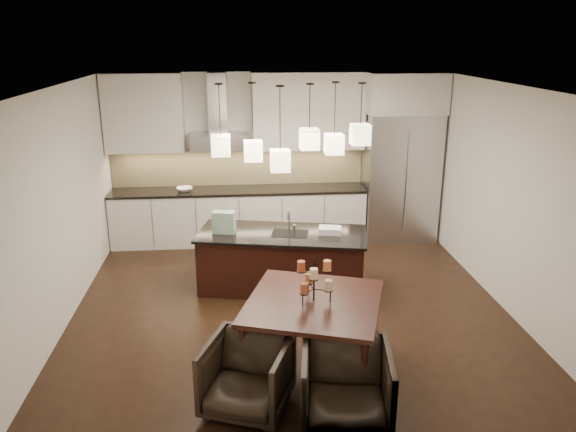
{
  "coord_description": "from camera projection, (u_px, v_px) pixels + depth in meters",
  "views": [
    {
      "loc": [
        -0.62,
        -6.63,
        3.37
      ],
      "look_at": [
        0.0,
        0.2,
        1.15
      ],
      "focal_mm": 35.0,
      "sensor_mm": 36.0,
      "label": 1
    }
  ],
  "objects": [
    {
      "name": "island_top",
      "position": [
        282.0,
        234.0,
        7.61
      ],
      "size": [
        2.42,
        1.39,
        0.04
      ],
      "primitive_type": "cube",
      "rotation": [
        0.0,
        0.0,
        -0.2
      ],
      "color": "black",
      "rests_on": "island_body"
    },
    {
      "name": "candle_e",
      "position": [
        301.0,
        266.0,
        5.65
      ],
      "size": [
        0.1,
        0.1,
        0.11
      ],
      "primitive_type": "cylinder",
      "rotation": [
        0.0,
        0.0,
        -0.32
      ],
      "color": "#A74725",
      "rests_on": "candelabra"
    },
    {
      "name": "candle_d",
      "position": [
        327.0,
        266.0,
        5.66
      ],
      "size": [
        0.1,
        0.1,
        0.11
      ],
      "primitive_type": "cylinder",
      "rotation": [
        0.0,
        0.0,
        -0.32
      ],
      "color": "orange",
      "rests_on": "candelabra"
    },
    {
      "name": "faucet",
      "position": [
        289.0,
        219.0,
        7.63
      ],
      "size": [
        0.13,
        0.22,
        0.33
      ],
      "primitive_type": null,
      "rotation": [
        0.0,
        0.0,
        -0.2
      ],
      "color": "silver",
      "rests_on": "island_top"
    },
    {
      "name": "wall_left",
      "position": [
        60.0,
        208.0,
        6.7
      ],
      "size": [
        0.02,
        5.5,
        2.8
      ],
      "primitive_type": "cube",
      "color": "silver",
      "rests_on": "ground"
    },
    {
      "name": "hood_canopy",
      "position": [
        219.0,
        141.0,
        9.11
      ],
      "size": [
        0.9,
        0.52,
        0.24
      ],
      "primitive_type": "cube",
      "color": "#B7B7BA",
      "rests_on": "wall_back"
    },
    {
      "name": "candelabra",
      "position": [
        314.0,
        280.0,
        5.64
      ],
      "size": [
        0.48,
        0.48,
        0.47
      ],
      "primitive_type": null,
      "rotation": [
        0.0,
        0.0,
        -0.32
      ],
      "color": "black",
      "rests_on": "dining_table"
    },
    {
      "name": "countertop",
      "position": [
        239.0,
        190.0,
        9.34
      ],
      "size": [
        4.21,
        0.66,
        0.04
      ],
      "primitive_type": "cube",
      "color": "black",
      "rests_on": "lower_cabinets"
    },
    {
      "name": "pendant_e",
      "position": [
        360.0,
        134.0,
        7.25
      ],
      "size": [
        0.24,
        0.24,
        0.26
      ],
      "primitive_type": "cube",
      "color": "#FFEABB",
      "rests_on": "ceiling"
    },
    {
      "name": "candle_b",
      "position": [
        309.0,
        278.0,
        5.78
      ],
      "size": [
        0.1,
        0.1,
        0.11
      ],
      "primitive_type": "cylinder",
      "rotation": [
        0.0,
        0.0,
        -0.32
      ],
      "color": "orange",
      "rests_on": "candelabra"
    },
    {
      "name": "wall_back",
      "position": [
        274.0,
        156.0,
        9.55
      ],
      "size": [
        5.5,
        0.02,
        2.8
      ],
      "primitive_type": "cube",
      "color": "silver",
      "rests_on": "ground"
    },
    {
      "name": "lower_cabinets",
      "position": [
        239.0,
        216.0,
        9.48
      ],
      "size": [
        4.21,
        0.62,
        0.88
      ],
      "primitive_type": "cube",
      "color": "silver",
      "rests_on": "floor"
    },
    {
      "name": "armchair_right",
      "position": [
        346.0,
        387.0,
        5.01
      ],
      "size": [
        0.9,
        0.92,
        0.75
      ],
      "primitive_type": "imported",
      "rotation": [
        0.0,
        0.0,
        -0.14
      ],
      "color": "black",
      "rests_on": "floor"
    },
    {
      "name": "ceiling",
      "position": [
        290.0,
        85.0,
        6.51
      ],
      "size": [
        5.5,
        5.5,
        0.02
      ],
      "primitive_type": "cube",
      "color": "white",
      "rests_on": "wall_back"
    },
    {
      "name": "pendant_d",
      "position": [
        334.0,
        144.0,
        7.42
      ],
      "size": [
        0.24,
        0.24,
        0.26
      ],
      "primitive_type": "cube",
      "color": "#FFEABB",
      "rests_on": "ceiling"
    },
    {
      "name": "pendant_b",
      "position": [
        253.0,
        151.0,
        7.35
      ],
      "size": [
        0.24,
        0.24,
        0.26
      ],
      "primitive_type": "cube",
      "color": "#FFEABB",
      "rests_on": "ceiling"
    },
    {
      "name": "armchair_left",
      "position": [
        247.0,
        376.0,
        5.21
      ],
      "size": [
        0.97,
        0.99,
        0.7
      ],
      "primitive_type": "imported",
      "rotation": [
        0.0,
        0.0,
        -0.36
      ],
      "color": "black",
      "rests_on": "floor"
    },
    {
      "name": "island_body",
      "position": [
        282.0,
        262.0,
        7.74
      ],
      "size": [
        2.33,
        1.3,
        0.78
      ],
      "primitive_type": "cube",
      "rotation": [
        0.0,
        0.0,
        -0.2
      ],
      "color": "black",
      "rests_on": "floor"
    },
    {
      "name": "wall_front",
      "position": [
        323.0,
        303.0,
        4.33
      ],
      "size": [
        5.5,
        0.02,
        2.8
      ],
      "primitive_type": "cube",
      "color": "silver",
      "rests_on": "ground"
    },
    {
      "name": "candle_c",
      "position": [
        304.0,
        288.0,
        5.55
      ],
      "size": [
        0.1,
        0.1,
        0.11
      ],
      "primitive_type": "cylinder",
      "rotation": [
        0.0,
        0.0,
        -0.32
      ],
      "color": "#A74725",
      "rests_on": "candelabra"
    },
    {
      "name": "candle_f",
      "position": [
        314.0,
        274.0,
        5.47
      ],
      "size": [
        0.1,
        0.1,
        0.11
      ],
      "primitive_type": "cylinder",
      "rotation": [
        0.0,
        0.0,
        -0.32
      ],
      "color": "beige",
      "rests_on": "candelabra"
    },
    {
      "name": "wall_right",
      "position": [
        504.0,
        196.0,
        7.18
      ],
      "size": [
        0.02,
        5.5,
        2.8
      ],
      "primitive_type": "cube",
      "color": "silver",
      "rests_on": "ground"
    },
    {
      "name": "tote_bag",
      "position": [
        224.0,
        222.0,
        7.57
      ],
      "size": [
        0.33,
        0.22,
        0.3
      ],
      "primitive_type": "cube",
      "rotation": [
        0.0,
        0.0,
        -0.2
      ],
      "color": "#216A4C",
      "rests_on": "island_top"
    },
    {
      "name": "dining_table",
      "position": [
        313.0,
        335.0,
        5.83
      ],
      "size": [
        1.67,
        1.67,
        0.79
      ],
      "primitive_type": null,
      "rotation": [
        0.0,
        0.0,
        -0.32
      ],
      "color": "black",
      "rests_on": "floor"
    },
    {
      "name": "pendant_c",
      "position": [
        309.0,
        139.0,
        7.16
      ],
      "size": [
        0.24,
        0.24,
        0.26
      ],
      "primitive_type": "cube",
      "color": "#FFEABB",
      "rests_on": "ceiling"
    },
    {
      "name": "floor",
      "position": [
        289.0,
        304.0,
        7.38
      ],
      "size": [
        5.5,
        5.5,
        0.02
      ],
      "primitive_type": "cube",
      "color": "black",
      "rests_on": "ground"
    },
    {
      "name": "hood_chimney",
      "position": [
        217.0,
        103.0,
        9.03
      ],
      "size": [
        0.3,
        0.28,
        0.96
      ],
      "primitive_type": "cube",
      "color": "#B7B7BA",
      "rests_on": "hood_canopy"
    },
    {
      "name": "food_container",
      "position": [
        330.0,
        230.0,
        7.57
      ],
      "size": [
        0.34,
        0.27,
        0.09
      ],
      "primitive_type": "cube",
      "rotation": [
        0.0,
        0.0,
        -0.2
      ],
      "color": "silver",
      "rests_on": "island_top"
    },
    {
      "name": "fruit_bowl",
      "position": [
        185.0,
        189.0,
        9.2
      ],
      "size": [
        0.31,
        0.31,
        0.06
      ],
      "primitive_type": "imported",
      "rotation": [
        0.0,
        0.0,
        0.24
      ],
      "color": "silver",
      "rests_on": "countertop"
    },
    {
      "name": "fridge_panel",
      "position": [
        405.0,
        93.0,
        9.04
      ],
      "size": [
        1.26,
        0.72,
        0.65
      ],
      "primitive_type": "cube",
      "color": "silver",
      "rests_on": "refrigerator"
    },
    {
      "name": "upper_cab_right",
      "position": [
        308.0,
        111.0,
        9.18
      ],
      "size": [
        1.85,
        0.35,
        1.25
      ],
      "primitive_type": "cube",
      "color": "silver",
      "rests_on": "wall_back"
    },
    {
      "name": "backsplash",
      "position": [
        238.0,
        167.0,
        9.52
      ],
      "size": [
        4.21,
        0.02,
        0.63
      ],
      "primitive_type": "cube",
      "color": "tan",
      "rests_on": "countertop"
    },
    {
      "name": "pendant_f",
      "position": [
        280.0,
        161.0,
        6.93
      ],
      "size": [
        0.24,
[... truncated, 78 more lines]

